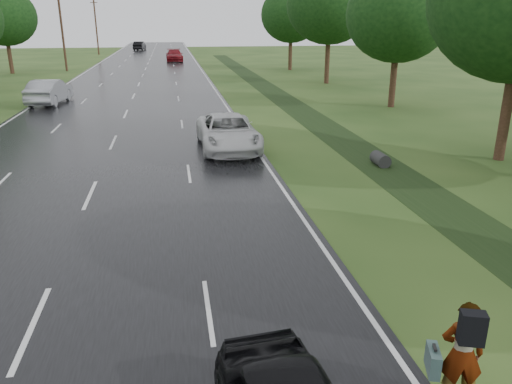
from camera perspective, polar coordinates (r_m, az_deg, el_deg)
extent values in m
plane|color=#274518|center=(11.18, -24.21, -14.04)|extent=(220.00, 220.00, 0.00)
cube|color=black|center=(54.47, -12.97, 12.52)|extent=(14.00, 180.00, 0.04)
cube|color=silver|center=(54.52, -5.70, 12.93)|extent=(0.12, 180.00, 0.01)
cube|color=silver|center=(55.25, -20.11, 11.98)|extent=(0.12, 180.00, 0.01)
cube|color=silver|center=(54.47, -12.97, 12.54)|extent=(0.12, 180.00, 0.01)
cube|color=black|center=(30.86, 6.70, 8.12)|extent=(2.20, 120.00, 0.01)
cylinder|color=#2D2D2D|center=(21.62, 14.02, 3.64)|extent=(0.56, 1.00, 0.56)
cylinder|color=#362216|center=(65.24, -21.32, 17.15)|extent=(0.26, 0.26, 10.00)
cylinder|color=#362216|center=(94.87, -17.82, 17.74)|extent=(0.26, 0.26, 10.00)
cube|color=#362216|center=(94.91, -18.05, 19.90)|extent=(1.20, 0.10, 0.10)
cylinder|color=#362216|center=(24.00, 26.62, 7.78)|extent=(0.44, 0.44, 3.84)
cylinder|color=#362216|center=(36.64, 15.39, 12.09)|extent=(0.44, 0.44, 3.52)
ellipsoid|color=black|center=(36.42, 16.02, 18.93)|extent=(7.00, 7.00, 6.30)
cylinder|color=#362216|center=(49.50, 8.14, 14.59)|extent=(0.44, 0.44, 4.16)
ellipsoid|color=black|center=(49.38, 8.43, 20.47)|extent=(8.00, 8.00, 7.20)
cylinder|color=#362216|center=(62.91, 3.93, 15.43)|extent=(0.44, 0.44, 3.68)
ellipsoid|color=black|center=(62.79, 4.03, 19.56)|extent=(7.20, 7.20, 6.48)
cylinder|color=#362216|center=(64.71, -26.29, 13.61)|extent=(0.44, 0.44, 3.52)
ellipsoid|color=black|center=(64.58, -26.88, 17.45)|extent=(7.00, 7.00, 6.30)
imported|color=#A5998C|center=(8.71, 22.48, -16.71)|extent=(0.77, 0.62, 1.82)
cube|color=black|center=(8.15, 23.47, -14.09)|extent=(0.41, 0.32, 0.51)
cube|color=#395351|center=(8.84, 19.57, -17.67)|extent=(0.32, 0.54, 0.41)
cube|color=black|center=(8.70, 19.75, -16.38)|extent=(0.10, 0.18, 0.04)
imported|color=silver|center=(23.47, -3.21, 6.83)|extent=(2.73, 5.74, 1.58)
imported|color=#95979D|center=(39.46, -22.56, 10.55)|extent=(2.41, 5.48, 1.75)
imported|color=maroon|center=(76.52, -9.31, 15.16)|extent=(2.47, 5.87, 1.69)
imported|color=black|center=(106.13, -13.17, 15.95)|extent=(2.41, 5.36, 1.71)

